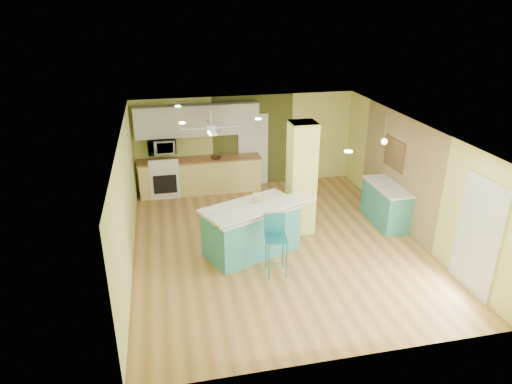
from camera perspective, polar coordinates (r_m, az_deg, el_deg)
The scene contains 23 objects.
floor at distance 9.86m, azimuth 2.64°, elevation -6.44°, with size 6.00×7.00×0.01m, color olive.
ceiling at distance 8.90m, azimuth 2.93°, elevation 7.78°, with size 6.00×7.00×0.01m, color white.
wall_back at distance 12.53m, azimuth -1.30°, elevation 6.37°, with size 6.00×0.01×2.50m, color #DADE77.
wall_front at distance 6.39m, azimuth 10.92°, elevation -11.66°, with size 6.00×0.01×2.50m, color #DADE77.
wall_left at distance 9.07m, azimuth -15.93°, elevation -1.24°, with size 0.01×7.00×2.50m, color #DADE77.
wall_right at distance 10.45m, azimuth 18.94°, elevation 1.62°, with size 0.01×7.00×2.50m, color #DADE77.
wood_panel at distance 10.92m, azimuth 17.32°, elevation 2.75°, with size 0.02×3.40×2.50m, color #8D7450.
olive_accent at distance 12.55m, azimuth -0.39°, elevation 6.40°, with size 2.20×0.02×2.50m, color #4A5020.
interior_door at distance 12.60m, azimuth -0.36°, elevation 5.28°, with size 0.82×0.05×2.00m, color white.
french_door at distance 8.80m, azimuth 25.97°, elevation -5.03°, with size 0.04×1.08×2.10m, color silver.
column at distance 9.93m, azimuth 5.68°, elevation 1.70°, with size 0.55×0.55×2.50m, color #C9D964.
kitchen_run at distance 12.33m, azimuth -6.95°, elevation 2.09°, with size 3.25×0.63×0.94m.
stove at distance 12.29m, azimuth -11.35°, elevation 1.67°, with size 0.76×0.66×1.08m.
upper_cabinets at distance 12.00m, azimuth -7.34°, elevation 8.90°, with size 3.20×0.34×0.80m, color silver.
microwave at distance 12.01m, azimuth -11.68°, elevation 5.64°, with size 0.70×0.48×0.39m, color white.
ceiling_fan at distance 10.72m, azimuth -5.64°, elevation 7.97°, with size 1.41×1.41×0.61m.
pendant_lamp at distance 10.69m, azimuth 15.74°, elevation 6.11°, with size 0.14×0.14×0.69m.
wall_decor at distance 10.98m, azimuth 16.91°, elevation 4.57°, with size 0.03×0.90×0.70m, color brown.
peninsula at distance 9.27m, azimuth -0.51°, elevation -4.59°, with size 2.36×1.88×1.18m.
bar_stool at distance 8.51m, azimuth 2.47°, elevation -5.39°, with size 0.41×0.41×1.18m.
side_counter at distance 10.95m, azimuth 15.90°, elevation -1.46°, with size 0.61×1.45×0.93m.
fruit_bowl at distance 12.11m, azimuth -5.02°, elevation 4.31°, with size 0.27×0.27×0.07m, color #362616.
canister at distance 9.24m, azimuth 0.05°, elevation -0.78°, with size 0.16×0.16×0.18m, color yellow.
Camera 1 is at (-2.24, -8.29, 4.84)m, focal length 32.00 mm.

